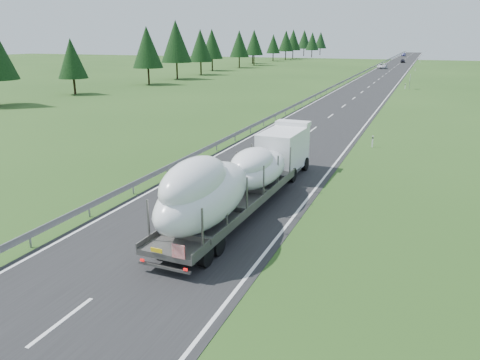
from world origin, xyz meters
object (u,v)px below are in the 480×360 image
at_px(highway_sign, 410,79).
at_px(distant_car_blue, 404,55).
at_px(boat_truck, 240,175).
at_px(distant_van, 382,66).
at_px(distant_car_dark, 403,61).

bearing_deg(highway_sign, distant_car_blue, 93.51).
bearing_deg(boat_truck, distant_van, 92.20).
relative_size(highway_sign, distant_car_dark, 0.67).
distance_m(boat_truck, distant_van, 125.81).
bearing_deg(boat_truck, highway_sign, 85.51).
bearing_deg(distant_car_blue, distant_car_dark, -81.50).
bearing_deg(distant_car_dark, distant_car_blue, 89.53).
height_order(distant_van, distant_car_dark, distant_van).
bearing_deg(highway_sign, boat_truck, -94.49).
bearing_deg(distant_van, distant_car_blue, 89.88).
xyz_separation_m(highway_sign, distant_car_dark, (-6.49, 94.33, -1.15)).
distance_m(distant_van, distant_car_blue, 100.50).
relative_size(distant_van, distant_car_blue, 1.23).
bearing_deg(distant_van, distant_car_dark, 84.47).
relative_size(highway_sign, distant_van, 0.49).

